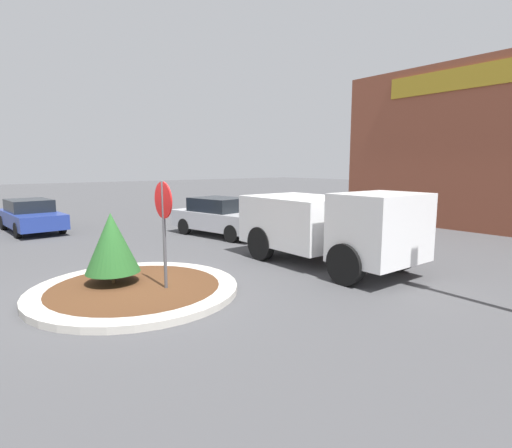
% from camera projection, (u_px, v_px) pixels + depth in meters
% --- Properties ---
extents(ground_plane, '(120.00, 120.00, 0.00)m').
position_uv_depth(ground_plane, '(136.00, 293.00, 8.80)').
color(ground_plane, '#474749').
extents(traffic_island, '(4.48, 4.48, 0.15)m').
position_uv_depth(traffic_island, '(135.00, 289.00, 8.79)').
color(traffic_island, '#BCB7AD').
rests_on(traffic_island, ground_plane).
extents(stop_sign, '(0.78, 0.07, 2.47)m').
position_uv_depth(stop_sign, '(164.00, 216.00, 8.44)').
color(stop_sign, '#4C4C51').
rests_on(stop_sign, ground_plane).
extents(island_shrub, '(1.20, 1.20, 1.60)m').
position_uv_depth(island_shrub, '(112.00, 243.00, 8.89)').
color(island_shrub, brown).
rests_on(island_shrub, traffic_island).
extents(utility_truck, '(5.15, 2.45, 2.12)m').
position_uv_depth(utility_truck, '(327.00, 224.00, 11.08)').
color(utility_truck, white).
rests_on(utility_truck, ground_plane).
extents(parked_sedan_silver, '(4.55, 2.59, 1.50)m').
position_uv_depth(parked_sedan_silver, '(221.00, 217.00, 15.94)').
color(parked_sedan_silver, '#B7B7BC').
rests_on(parked_sedan_silver, ground_plane).
extents(parked_sedan_blue, '(4.53, 1.99, 1.35)m').
position_uv_depth(parked_sedan_blue, '(31.00, 215.00, 16.84)').
color(parked_sedan_blue, navy).
rests_on(parked_sedan_blue, ground_plane).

